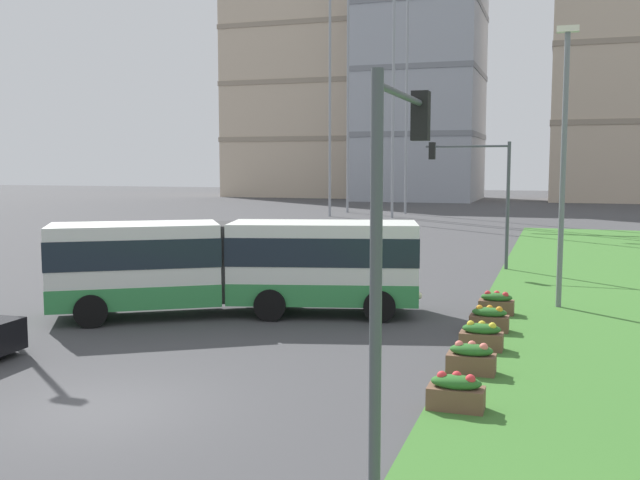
% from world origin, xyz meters
% --- Properties ---
extents(ground_plane, '(260.00, 260.00, 0.00)m').
position_xyz_m(ground_plane, '(0.00, 0.00, 0.00)').
color(ground_plane, '#424244').
extents(articulated_bus, '(11.69, 6.88, 3.00)m').
position_xyz_m(articulated_bus, '(-1.29, 9.15, 1.65)').
color(articulated_bus, silver).
rests_on(articulated_bus, ground).
extents(car_grey_wagon, '(4.40, 2.03, 1.58)m').
position_xyz_m(car_grey_wagon, '(-6.04, 25.76, 0.75)').
color(car_grey_wagon, slate).
rests_on(car_grey_wagon, ground).
extents(flower_planter_0, '(1.10, 0.56, 0.74)m').
position_xyz_m(flower_planter_0, '(6.72, 2.00, 0.43)').
color(flower_planter_0, brown).
rests_on(flower_planter_0, grass_median).
extents(flower_planter_1, '(1.10, 0.56, 0.74)m').
position_xyz_m(flower_planter_1, '(6.72, 4.59, 0.43)').
color(flower_planter_1, brown).
rests_on(flower_planter_1, grass_median).
extents(flower_planter_2, '(1.10, 0.56, 0.74)m').
position_xyz_m(flower_planter_2, '(6.72, 6.86, 0.43)').
color(flower_planter_2, brown).
rests_on(flower_planter_2, grass_median).
extents(flower_planter_3, '(1.10, 0.56, 0.74)m').
position_xyz_m(flower_planter_3, '(6.72, 9.07, 0.43)').
color(flower_planter_3, brown).
rests_on(flower_planter_3, grass_median).
extents(flower_planter_4, '(1.10, 0.56, 0.74)m').
position_xyz_m(flower_planter_4, '(6.72, 11.57, 0.43)').
color(flower_planter_4, brown).
rests_on(flower_planter_4, grass_median).
extents(traffic_light_far_right, '(3.88, 0.28, 5.90)m').
position_xyz_m(traffic_light_far_right, '(5.05, 22.00, 4.07)').
color(traffic_light_far_right, '#474C51').
rests_on(traffic_light_far_right, ground).
extents(traffic_light_near_right, '(0.28, 3.34, 6.05)m').
position_xyz_m(traffic_light_near_right, '(6.32, -1.95, 4.12)').
color(traffic_light_near_right, '#474C51').
rests_on(traffic_light_near_right, ground).
extents(streetlight_median, '(0.70, 0.28, 9.34)m').
position_xyz_m(streetlight_median, '(8.62, 13.42, 5.12)').
color(streetlight_median, slate).
rests_on(streetlight_median, ground).
extents(apartment_tower_west, '(20.93, 15.33, 41.51)m').
position_xyz_m(apartment_tower_west, '(-30.00, 94.90, 20.78)').
color(apartment_tower_west, '#C6B299').
rests_on(apartment_tower_west, ground).
extents(apartment_tower_westcentre, '(16.17, 18.16, 50.96)m').
position_xyz_m(apartment_tower_westcentre, '(-10.01, 89.06, 25.50)').
color(apartment_tower_westcentre, '#9EA3AD').
rests_on(apartment_tower_westcentre, ground).
extents(apartment_tower_centre, '(19.27, 14.90, 39.42)m').
position_xyz_m(apartment_tower_centre, '(16.79, 92.66, 19.73)').
color(apartment_tower_centre, '#C6B299').
rests_on(apartment_tower_centre, ground).
extents(transmission_pylon, '(9.00, 6.24, 33.03)m').
position_xyz_m(transmission_pylon, '(-8.95, 55.83, 17.95)').
color(transmission_pylon, gray).
rests_on(transmission_pylon, ground).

